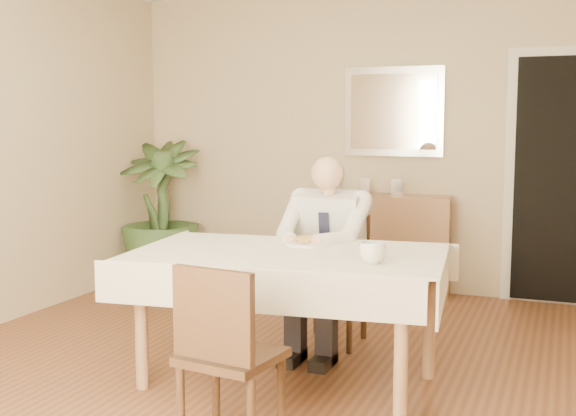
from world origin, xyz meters
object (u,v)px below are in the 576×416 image
at_px(chair_far, 336,271).
at_px(potted_palm, 160,212).
at_px(chair_near, 224,347).
at_px(dining_table, 288,266).
at_px(sideboard, 387,244).
at_px(coffee_mug, 372,253).
at_px(seated_man, 323,245).

distance_m(chair_far, potted_palm, 2.35).
bearing_deg(chair_near, dining_table, 100.90).
bearing_deg(sideboard, chair_near, -93.98).
relative_size(dining_table, chair_far, 2.16).
bearing_deg(coffee_mug, chair_near, -123.76).
relative_size(chair_near, potted_palm, 0.65).
relative_size(coffee_mug, sideboard, 0.13).
height_order(chair_far, sideboard, same).
height_order(chair_far, seated_man, seated_man).
relative_size(chair_near, coffee_mug, 6.20).
distance_m(chair_far, seated_man, 0.36).
bearing_deg(chair_near, seated_man, 99.87).
bearing_deg(seated_man, dining_table, -90.00).
distance_m(dining_table, potted_palm, 2.87).
xyz_separation_m(chair_far, chair_near, (0.04, -1.75, 0.00)).
relative_size(chair_far, chair_near, 1.00).
xyz_separation_m(dining_table, potted_palm, (-2.04, 2.02, -0.02)).
bearing_deg(chair_far, chair_near, -90.23).
bearing_deg(dining_table, chair_far, 83.70).
relative_size(sideboard, potted_palm, 0.82).
bearing_deg(potted_palm, coffee_mug, -40.34).
height_order(dining_table, potted_palm, potted_palm).
height_order(chair_near, seated_man, seated_man).
bearing_deg(sideboard, seated_man, -94.76).
height_order(seated_man, coffee_mug, seated_man).
bearing_deg(coffee_mug, dining_table, 162.73).
bearing_deg(seated_man, chair_far, 90.00).
distance_m(chair_near, coffee_mug, 0.93).
bearing_deg(chair_far, potted_palm, 149.34).
relative_size(chair_near, seated_man, 0.68).
xyz_separation_m(seated_man, potted_palm, (-2.04, 1.42, -0.04)).
distance_m(chair_far, chair_near, 1.75).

